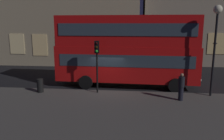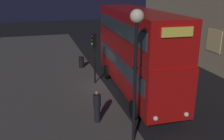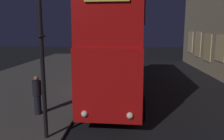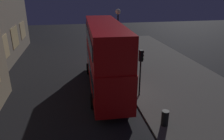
{
  "view_description": "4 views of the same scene",
  "coord_description": "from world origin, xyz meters",
  "views": [
    {
      "loc": [
        2.09,
        -16.57,
        4.96
      ],
      "look_at": [
        0.29,
        0.94,
        1.38
      ],
      "focal_mm": 36.72,
      "sensor_mm": 36.0,
      "label": 1
    },
    {
      "loc": [
        16.58,
        -4.73,
        6.91
      ],
      "look_at": [
        1.19,
        -0.24,
        1.62
      ],
      "focal_mm": 40.11,
      "sensor_mm": 36.0,
      "label": 2
    },
    {
      "loc": [
        14.45,
        1.83,
        3.85
      ],
      "look_at": [
        0.21,
        0.89,
        1.35
      ],
      "focal_mm": 35.69,
      "sensor_mm": 36.0,
      "label": 3
    },
    {
      "loc": [
        -14.83,
        3.85,
        7.85
      ],
      "look_at": [
        -0.07,
        1.05,
        2.21
      ],
      "focal_mm": 33.82,
      "sensor_mm": 36.0,
      "label": 4
    }
  ],
  "objects": [
    {
      "name": "sidewalk_slab",
      "position": [
        0.0,
        -5.26,
        0.06
      ],
      "size": [
        44.0,
        9.66,
        0.12
      ],
      "primitive_type": "cube",
      "color": "#4C4944",
      "rests_on": "ground"
    },
    {
      "name": "pedestrian",
      "position": [
        5.03,
        -2.17,
        1.03
      ],
      "size": [
        0.39,
        0.39,
        1.77
      ],
      "rotation": [
        0.0,
        0.0,
        3.45
      ],
      "color": "black",
      "rests_on": "sidewalk_slab"
    },
    {
      "name": "double_decker_bus",
      "position": [
        1.4,
        1.35,
        3.1
      ],
      "size": [
        11.14,
        3.17,
        5.56
      ],
      "rotation": [
        0.0,
        0.0,
        -0.04
      ],
      "color": "#B20F0F",
      "rests_on": "ground"
    },
    {
      "name": "street_lamp",
      "position": [
        7.24,
        -0.98,
        4.7
      ],
      "size": [
        0.56,
        0.56,
        6.01
      ],
      "color": "black",
      "rests_on": "sidewalk_slab"
    },
    {
      "name": "ground_plane",
      "position": [
        0.0,
        0.0,
        0.0
      ],
      "size": [
        80.0,
        80.0,
        0.0
      ],
      "primitive_type": "plane",
      "color": "black"
    },
    {
      "name": "traffic_light_near_kerb",
      "position": [
        -0.56,
        -1.06,
        2.78
      ],
      "size": [
        0.33,
        0.37,
        3.68
      ],
      "rotation": [
        0.0,
        0.0,
        0.05
      ],
      "color": "black",
      "rests_on": "sidewalk_slab"
    },
    {
      "name": "litter_bin",
      "position": [
        -4.65,
        -1.37,
        0.61
      ],
      "size": [
        0.45,
        0.45,
        0.98
      ],
      "primitive_type": "cylinder",
      "color": "black",
      "rests_on": "sidewalk_slab"
    }
  ]
}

